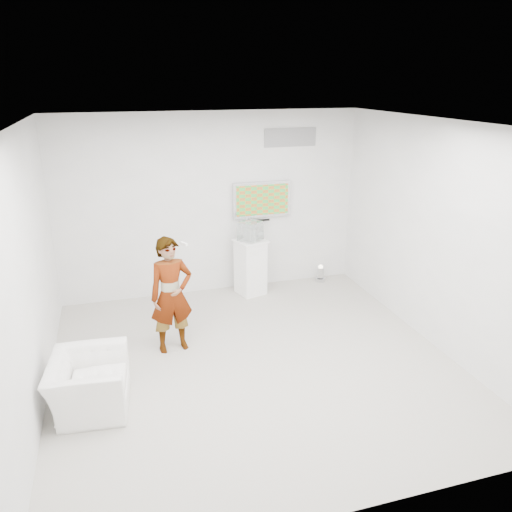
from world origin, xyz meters
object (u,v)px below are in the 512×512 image
at_px(armchair, 89,384).
at_px(floor_uplight, 320,273).
at_px(tv, 262,199).
at_px(pedestal, 250,267).
at_px(person, 171,295).

bearing_deg(armchair, floor_uplight, -49.69).
distance_m(tv, floor_uplight, 1.77).
distance_m(armchair, floor_uplight, 4.75).
bearing_deg(armchair, tv, -39.31).
distance_m(tv, armchair, 4.20).
height_order(tv, armchair, tv).
height_order(armchair, floor_uplight, armchair).
relative_size(armchair, pedestal, 0.98).
bearing_deg(person, tv, 36.11).
relative_size(tv, person, 0.64).
bearing_deg(person, armchair, -144.77).
xyz_separation_m(armchair, pedestal, (2.57, 2.54, 0.17)).
height_order(person, floor_uplight, person).
bearing_deg(pedestal, armchair, -135.35).
bearing_deg(tv, floor_uplight, -7.71).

